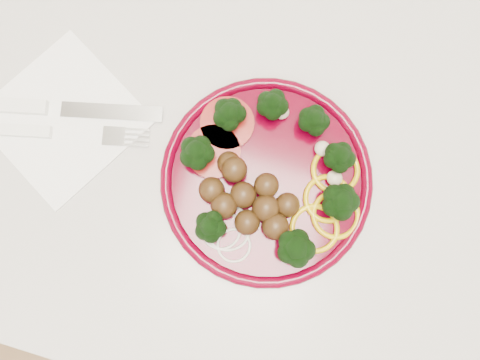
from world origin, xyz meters
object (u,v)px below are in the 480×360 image
(napkin, at_px, (64,119))
(knife, at_px, (42,108))
(fork, at_px, (36,132))
(plate, at_px, (267,178))

(napkin, xyz_separation_m, knife, (-0.03, 0.00, 0.01))
(napkin, relative_size, knife, 0.71)
(napkin, relative_size, fork, 0.80)
(knife, height_order, fork, knife)
(knife, bearing_deg, fork, -97.00)
(knife, bearing_deg, plate, -14.81)
(plate, distance_m, fork, 0.29)
(knife, xyz_separation_m, fork, (0.00, -0.03, -0.00))
(plate, distance_m, napkin, 0.26)
(plate, xyz_separation_m, fork, (-0.29, -0.02, -0.01))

